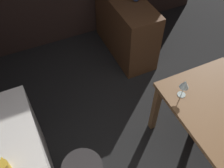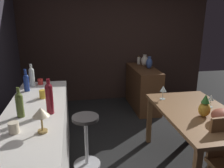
{
  "view_description": "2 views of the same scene",
  "coord_description": "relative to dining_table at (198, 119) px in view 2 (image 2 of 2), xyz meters",
  "views": [
    {
      "loc": [
        -0.61,
        1.0,
        2.55
      ],
      "look_at": [
        0.72,
        0.39,
        0.83
      ],
      "focal_mm": 40.89,
      "sensor_mm": 36.0,
      "label": 1
    },
    {
      "loc": [
        -2.3,
        1.0,
        1.83
      ],
      "look_at": [
        0.56,
        0.5,
        0.94
      ],
      "focal_mm": 36.79,
      "sensor_mm": 36.0,
      "label": 2
    }
  ],
  "objects": [
    {
      "name": "ground_plane",
      "position": [
        0.06,
        0.41,
        -0.65
      ],
      "size": [
        9.0,
        9.0,
        0.0
      ],
      "primitive_type": "plane",
      "color": "black"
    },
    {
      "name": "wall_side_right",
      "position": [
        2.61,
        0.71,
        0.65
      ],
      "size": [
        0.1,
        4.4,
        2.6
      ],
      "primitive_type": "cube",
      "color": "#33231E",
      "rests_on": "ground_plane"
    },
    {
      "name": "dining_table",
      "position": [
        0.0,
        0.0,
        0.0
      ],
      "size": [
        1.4,
        0.83,
        0.74
      ],
      "color": "brown",
      "rests_on": "ground_plane"
    },
    {
      "name": "kitchen_counter",
      "position": [
        -0.02,
        1.82,
        -0.2
      ],
      "size": [
        2.1,
        0.6,
        0.9
      ],
      "primitive_type": "cube",
      "color": "silver",
      "rests_on": "ground_plane"
    },
    {
      "name": "sideboard_cabinet",
      "position": [
        1.96,
        0.06,
        -0.24
      ],
      "size": [
        1.1,
        0.44,
        0.82
      ],
      "primitive_type": "cube",
      "color": "#56351E",
      "rests_on": "ground_plane"
    },
    {
      "name": "bar_stool",
      "position": [
        0.24,
        1.3,
        -0.29
      ],
      "size": [
        0.34,
        0.34,
        0.68
      ],
      "color": "#262323",
      "rests_on": "ground_plane"
    },
    {
      "name": "wine_glass_left",
      "position": [
        0.11,
        -0.21,
        0.2
      ],
      "size": [
        0.07,
        0.07,
        0.16
      ],
      "color": "silver",
      "rests_on": "dining_table"
    },
    {
      "name": "wine_glass_right",
      "position": [
        0.47,
        0.26,
        0.23
      ],
      "size": [
        0.08,
        0.08,
        0.19
      ],
      "color": "silver",
      "rests_on": "dining_table"
    },
    {
      "name": "pineapple_centerpiece",
      "position": [
        -0.12,
        0.01,
        0.2
      ],
      "size": [
        0.13,
        0.13,
        0.26
      ],
      "color": "gold",
      "rests_on": "dining_table"
    },
    {
      "name": "fruit_bowl",
      "position": [
        -0.28,
        -0.1,
        0.16
      ],
      "size": [
        0.23,
        0.23,
        0.14
      ],
      "primitive_type": "ellipsoid",
      "color": "#9E4C38",
      "rests_on": "dining_table"
    },
    {
      "name": "wine_bottle_clear",
      "position": [
        0.84,
        1.96,
        0.39
      ],
      "size": [
        0.07,
        0.07,
        0.3
      ],
      "color": "silver",
      "rests_on": "kitchen_counter"
    },
    {
      "name": "wine_bottle_cobalt",
      "position": [
        0.64,
        2.0,
        0.37
      ],
      "size": [
        0.07,
        0.07,
        0.28
      ],
      "color": "navy",
      "rests_on": "kitchen_counter"
    },
    {
      "name": "wine_bottle_ruby",
      "position": [
        -0.11,
        1.65,
        0.41
      ],
      "size": [
        0.07,
        0.07,
        0.35
      ],
      "color": "maroon",
      "rests_on": "kitchen_counter"
    },
    {
      "name": "wine_bottle_olive",
      "position": [
        -0.14,
        1.92,
        0.38
      ],
      "size": [
        0.07,
        0.07,
        0.29
      ],
      "color": "#475623",
      "rests_on": "kitchen_counter"
    },
    {
      "name": "cup_mustard",
      "position": [
        0.34,
        1.78,
        0.29
      ],
      "size": [
        0.11,
        0.07,
        0.1
      ],
      "color": "gold",
      "rests_on": "kitchen_counter"
    },
    {
      "name": "cup_cream",
      "position": [
        -0.46,
        1.91,
        0.29
      ],
      "size": [
        0.12,
        0.08,
        0.09
      ],
      "color": "beige",
      "rests_on": "kitchen_counter"
    },
    {
      "name": "cup_red",
      "position": [
        0.91,
        1.87,
        0.28
      ],
      "size": [
        0.11,
        0.07,
        0.08
      ],
      "color": "red",
      "rests_on": "kitchen_counter"
    },
    {
      "name": "counter_lamp",
      "position": [
        -0.49,
        1.69,
        0.41
      ],
      "size": [
        0.14,
        0.14,
        0.22
      ],
      "color": "#A58447",
      "rests_on": "kitchen_counter"
    },
    {
      "name": "pillar_candle_tall",
      "position": [
        2.33,
        0.05,
        0.24
      ],
      "size": [
        0.07,
        0.07,
        0.17
      ],
      "color": "white",
      "rests_on": "sideboard_cabinet"
    },
    {
      "name": "vase_ceramic_blue",
      "position": [
        1.88,
        -0.02,
        0.28
      ],
      "size": [
        0.12,
        0.12,
        0.24
      ],
      "color": "#334C8C",
      "rests_on": "sideboard_cabinet"
    },
    {
      "name": "vase_ceramic_ivory",
      "position": [
        2.14,
        -0.01,
        0.27
      ],
      "size": [
        0.14,
        0.14,
        0.23
      ],
      "color": "beige",
      "rests_on": "sideboard_cabinet"
    }
  ]
}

